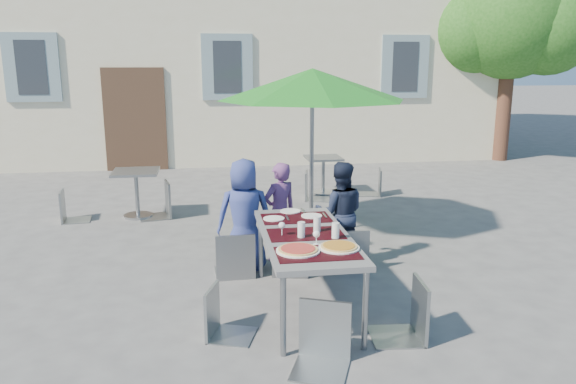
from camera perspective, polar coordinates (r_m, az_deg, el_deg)
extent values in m
plane|color=#4A4A4D|center=(5.53, -1.98, -11.89)|extent=(90.00, 90.00, 0.00)
cube|color=beige|center=(16.52, -6.97, 17.16)|extent=(13.00, 8.00, 7.00)
cube|color=#402B1F|center=(12.59, -15.26, 7.10)|extent=(1.30, 0.06, 2.20)
cube|color=gray|center=(12.91, -24.59, 11.43)|extent=(1.10, 0.06, 1.40)
cube|color=#262B33|center=(12.89, -24.62, 11.42)|extent=(0.60, 0.04, 1.10)
cube|color=gray|center=(12.46, -6.19, 12.50)|extent=(1.10, 0.06, 1.40)
cube|color=#262B33|center=(12.44, -6.18, 12.50)|extent=(0.60, 0.04, 1.10)
cube|color=gray|center=(13.25, 11.78, 12.34)|extent=(1.10, 0.06, 1.40)
cube|color=#262B33|center=(13.24, 11.81, 12.34)|extent=(0.60, 0.04, 1.10)
cylinder|color=#4C2D20|center=(14.37, 21.09, 8.60)|extent=(0.36, 0.36, 2.80)
sphere|color=#1A4F15|center=(14.37, 21.74, 16.15)|extent=(2.80, 2.80, 2.80)
sphere|color=#1A4F15|center=(14.24, 18.13, 15.25)|extent=(2.00, 2.00, 2.00)
sphere|color=#1A4F15|center=(14.37, 24.99, 15.06)|extent=(2.20, 2.20, 2.20)
cube|color=#48494E|center=(5.31, 1.81, -4.55)|extent=(0.80, 1.85, 0.05)
cylinder|color=gray|center=(4.60, -0.49, -12.48)|extent=(0.05, 0.05, 0.70)
cylinder|color=gray|center=(4.74, 7.86, -11.83)|extent=(0.05, 0.05, 0.70)
cylinder|color=gray|center=(6.19, -2.78, -5.58)|extent=(0.05, 0.05, 0.70)
cylinder|color=gray|center=(6.30, 3.42, -5.28)|extent=(0.05, 0.05, 0.70)
cube|color=black|center=(4.79, 3.01, -6.22)|extent=(0.70, 0.42, 0.01)
cube|color=black|center=(5.30, 1.82, -4.27)|extent=(0.70, 0.42, 0.01)
cube|color=black|center=(5.82, 0.84, -2.66)|extent=(0.70, 0.42, 0.01)
cylinder|color=white|center=(4.82, 1.02, -5.97)|extent=(0.38, 0.38, 0.01)
cylinder|color=tan|center=(4.81, 1.02, -5.84)|extent=(0.34, 0.34, 0.01)
cylinder|color=maroon|center=(4.81, 1.02, -5.75)|extent=(0.30, 0.30, 0.01)
cylinder|color=white|center=(4.91, 5.20, -5.64)|extent=(0.36, 0.36, 0.01)
cylinder|color=tan|center=(4.91, 5.20, -5.50)|extent=(0.32, 0.32, 0.01)
cylinder|color=#8E3B09|center=(4.91, 5.20, -5.41)|extent=(0.28, 0.28, 0.01)
cylinder|color=silver|center=(5.17, 1.37, -3.87)|extent=(0.07, 0.07, 0.15)
cylinder|color=silver|center=(5.36, 2.97, -3.29)|extent=(0.07, 0.07, 0.15)
cylinder|color=silver|center=(5.16, 4.85, -3.95)|extent=(0.07, 0.07, 0.15)
cylinder|color=silver|center=(5.25, -0.62, -4.44)|extent=(0.06, 0.06, 0.00)
cylinder|color=silver|center=(5.24, -0.62, -4.04)|extent=(0.01, 0.01, 0.08)
sphere|color=silver|center=(5.22, -0.62, -3.41)|extent=(0.06, 0.06, 0.06)
cylinder|color=silver|center=(5.01, 2.89, -5.35)|extent=(0.06, 0.06, 0.00)
cylinder|color=silver|center=(5.00, 2.90, -4.93)|extent=(0.01, 0.01, 0.08)
sphere|color=silver|center=(4.98, 2.91, -4.28)|extent=(0.06, 0.06, 0.06)
cylinder|color=white|center=(5.77, -1.45, -2.71)|extent=(0.22, 0.22, 0.01)
cube|color=#A8ABB0|center=(5.79, -0.07, -2.67)|extent=(0.02, 0.18, 0.00)
cylinder|color=white|center=(5.88, 2.41, -2.43)|extent=(0.22, 0.22, 0.01)
cube|color=#A8ABB0|center=(5.90, 3.75, -2.39)|extent=(0.02, 0.18, 0.00)
cylinder|color=white|center=(6.05, 0.24, -1.95)|extent=(0.22, 0.22, 0.01)
cube|color=#A8ABB0|center=(6.08, 1.54, -1.91)|extent=(0.02, 0.18, 0.00)
imported|color=navy|center=(6.34, -4.43, -2.36)|extent=(0.63, 0.42, 1.29)
imported|color=#623772|center=(6.65, -0.84, -2.03)|extent=(0.51, 0.44, 1.19)
imported|color=#181F36|center=(6.56, 5.29, -2.16)|extent=(0.64, 0.44, 1.22)
cube|color=gray|center=(6.28, -5.55, -4.29)|extent=(0.45, 0.45, 0.03)
cube|color=gray|center=(6.02, -5.42, -2.54)|extent=(0.43, 0.05, 0.51)
cylinder|color=gray|center=(6.55, -4.04, -5.69)|extent=(0.02, 0.02, 0.45)
cylinder|color=gray|center=(6.52, -7.27, -5.86)|extent=(0.02, 0.02, 0.45)
cylinder|color=gray|center=(6.20, -3.64, -6.78)|extent=(0.02, 0.02, 0.45)
cylinder|color=gray|center=(6.17, -7.06, -6.96)|extent=(0.02, 0.02, 0.45)
cube|color=gray|center=(6.30, 0.34, -4.47)|extent=(0.48, 0.48, 0.03)
cube|color=gray|center=(6.05, 0.23, -2.86)|extent=(0.40, 0.12, 0.48)
cylinder|color=gray|center=(6.53, 1.96, -5.88)|extent=(0.02, 0.02, 0.42)
cylinder|color=gray|center=(6.55, -1.07, -5.81)|extent=(0.02, 0.02, 0.42)
cylinder|color=gray|center=(6.20, 1.83, -6.91)|extent=(0.02, 0.02, 0.42)
cylinder|color=gray|center=(6.22, -1.36, -6.84)|extent=(0.02, 0.02, 0.42)
cube|color=gray|center=(6.52, 6.11, -3.86)|extent=(0.42, 0.42, 0.03)
cube|color=gray|center=(6.27, 6.58, -2.26)|extent=(0.41, 0.04, 0.49)
cylinder|color=gray|center=(6.79, 7.17, -5.17)|extent=(0.02, 0.02, 0.43)
cylinder|color=gray|center=(6.71, 4.26, -5.32)|extent=(0.02, 0.02, 0.43)
cylinder|color=gray|center=(6.47, 7.94, -6.14)|extent=(0.02, 0.02, 0.43)
cylinder|color=gray|center=(6.39, 4.89, -6.31)|extent=(0.02, 0.02, 0.43)
cube|color=#92999D|center=(4.90, -5.77, -10.25)|extent=(0.47, 0.47, 0.03)
cube|color=#92999D|center=(4.87, -7.86, -7.67)|extent=(0.14, 0.36, 0.44)
cylinder|color=#92999D|center=(4.81, -4.35, -13.38)|extent=(0.02, 0.02, 0.39)
cylinder|color=#92999D|center=(5.09, -3.46, -11.80)|extent=(0.02, 0.02, 0.39)
cylinder|color=#92999D|center=(4.89, -8.07, -13.00)|extent=(0.02, 0.02, 0.39)
cylinder|color=#92999D|center=(5.17, -6.98, -11.48)|extent=(0.02, 0.02, 0.39)
cube|color=gray|center=(4.92, 11.08, -9.54)|extent=(0.47, 0.47, 0.03)
cube|color=gray|center=(4.89, 13.56, -6.62)|extent=(0.07, 0.43, 0.51)
cylinder|color=gray|center=(5.14, 8.41, -11.29)|extent=(0.02, 0.02, 0.45)
cylinder|color=gray|center=(4.81, 9.35, -13.10)|extent=(0.02, 0.02, 0.45)
cylinder|color=gray|center=(5.23, 12.44, -11.04)|extent=(0.02, 0.02, 0.45)
cylinder|color=gray|center=(4.91, 13.65, -12.77)|extent=(0.02, 0.02, 0.45)
cube|color=gray|center=(4.36, 3.35, -12.59)|extent=(0.55, 0.55, 0.03)
cube|color=gray|center=(4.44, 3.86, -8.58)|extent=(0.40, 0.19, 0.50)
cylinder|color=gray|center=(4.34, 0.42, -16.12)|extent=(0.02, 0.02, 0.44)
cylinder|color=gray|center=(4.28, 5.33, -16.61)|extent=(0.02, 0.02, 0.44)
cylinder|color=gray|center=(4.65, 1.46, -14.00)|extent=(0.02, 0.02, 0.44)
cylinder|color=gray|center=(4.60, 6.00, -14.41)|extent=(0.02, 0.02, 0.44)
cylinder|color=#A8ABB0|center=(7.75, 2.34, -4.04)|extent=(0.50, 0.50, 0.09)
cylinder|color=gray|center=(7.52, 2.42, 3.25)|extent=(0.06, 0.06, 2.09)
cone|color=#19731D|center=(7.41, 2.49, 10.87)|extent=(2.49, 2.49, 0.41)
cylinder|color=#A8ABB0|center=(8.92, -14.96, -2.34)|extent=(0.44, 0.44, 0.04)
cylinder|color=gray|center=(8.85, -15.08, -0.35)|extent=(0.06, 0.06, 0.68)
cube|color=gray|center=(8.77, -15.23, 1.98)|extent=(0.68, 0.68, 0.04)
cube|color=gray|center=(8.91, -20.85, -0.14)|extent=(0.42, 0.42, 0.03)
cube|color=gray|center=(8.89, -22.16, 1.25)|extent=(0.06, 0.39, 0.47)
cylinder|color=gray|center=(8.77, -19.78, -1.69)|extent=(0.02, 0.02, 0.41)
cylinder|color=gray|center=(9.10, -19.57, -1.16)|extent=(0.02, 0.02, 0.41)
cylinder|color=gray|center=(8.82, -21.94, -1.80)|extent=(0.02, 0.02, 0.41)
cylinder|color=gray|center=(9.14, -21.66, -1.27)|extent=(0.02, 0.02, 0.41)
cube|color=gray|center=(8.72, -13.57, 0.56)|extent=(0.53, 0.53, 0.03)
cube|color=gray|center=(8.69, -12.25, 2.40)|extent=(0.12, 0.45, 0.54)
cylinder|color=gray|center=(8.95, -14.86, -0.83)|extent=(0.02, 0.02, 0.48)
cylinder|color=gray|center=(8.57, -14.63, -1.43)|extent=(0.02, 0.02, 0.48)
cylinder|color=gray|center=(8.99, -12.39, -0.64)|extent=(0.02, 0.02, 0.48)
cylinder|color=gray|center=(8.61, -12.06, -1.23)|extent=(0.02, 0.02, 0.48)
cylinder|color=#A8ABB0|center=(10.15, 3.57, -0.04)|extent=(0.44, 0.44, 0.04)
cylinder|color=gray|center=(10.09, 3.59, 1.59)|extent=(0.06, 0.06, 0.62)
cube|color=gray|center=(10.03, 3.62, 3.48)|extent=(0.62, 0.62, 0.04)
cube|color=#8E9499|center=(9.61, 3.04, 1.77)|extent=(0.49, 0.49, 0.03)
cube|color=#8E9499|center=(9.57, 1.89, 3.22)|extent=(0.12, 0.40, 0.49)
cylinder|color=#8E9499|center=(9.48, 4.05, 0.21)|extent=(0.02, 0.02, 0.43)
cylinder|color=#8E9499|center=(9.82, 4.08, 0.67)|extent=(0.02, 0.02, 0.43)
cylinder|color=#8E9499|center=(9.49, 1.94, 0.25)|extent=(0.02, 0.02, 0.43)
cylinder|color=#8E9499|center=(9.83, 2.04, 0.71)|extent=(0.02, 0.02, 0.43)
cube|color=gray|center=(10.06, 8.31, 2.07)|extent=(0.47, 0.47, 0.03)
cube|color=gray|center=(10.03, 9.42, 3.35)|extent=(0.12, 0.39, 0.47)
cylinder|color=gray|center=(10.26, 7.28, 1.09)|extent=(0.02, 0.02, 0.41)
cylinder|color=gray|center=(9.93, 7.35, 0.68)|extent=(0.02, 0.02, 0.41)
cylinder|color=gray|center=(10.28, 9.15, 1.05)|extent=(0.02, 0.02, 0.41)
cylinder|color=gray|center=(9.95, 9.29, 0.64)|extent=(0.02, 0.02, 0.41)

